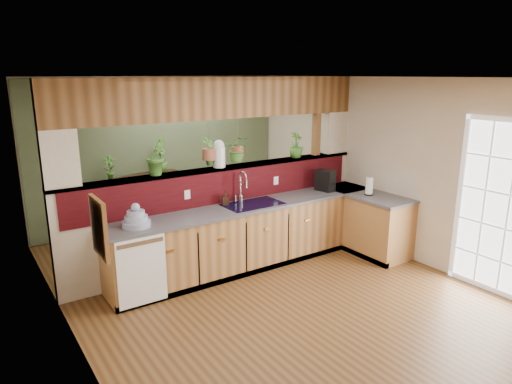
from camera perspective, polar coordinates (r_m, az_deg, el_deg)
ground at (r=5.74m, az=2.99°, el=-12.84°), size 4.60×7.00×0.01m
ceiling at (r=5.10m, az=3.39°, el=14.08°), size 4.60×7.00×0.01m
wall_back at (r=8.27m, az=-11.64°, el=4.95°), size 4.60×0.02×2.60m
wall_left at (r=4.35m, az=-21.89°, el=-4.51°), size 0.02×7.00×2.60m
wall_right at (r=6.88m, az=18.68°, el=2.55°), size 0.02×7.00×2.60m
pass_through_partition at (r=6.41m, az=-3.91°, el=1.45°), size 4.60×0.21×2.60m
pass_through_ledge at (r=6.36m, az=-4.18°, el=2.99°), size 4.60×0.21×0.04m
header_beam at (r=6.23m, az=-4.34°, el=11.62°), size 4.60×0.15×0.55m
sage_backwall at (r=8.26m, az=-11.59°, el=4.93°), size 4.55×0.02×2.55m
countertop at (r=6.67m, az=4.32°, el=-4.67°), size 4.14×1.52×0.90m
dishwasher at (r=5.45m, az=-14.07°, el=-9.56°), size 0.58×0.03×0.82m
navy_sink at (r=6.31m, az=-0.41°, el=-2.20°), size 0.82×0.50×0.18m
french_door at (r=6.23m, az=27.76°, el=-1.95°), size 0.06×1.02×2.16m
framed_print at (r=3.53m, az=-18.98°, el=-4.28°), size 0.04×0.35×0.45m
faucet at (r=6.31m, az=-1.79°, el=0.82°), size 0.20×0.20×0.45m
dish_stack at (r=5.52m, az=-14.75°, el=-3.34°), size 0.33×0.33×0.29m
soap_dispenser at (r=6.24m, az=-3.88°, el=-0.78°), size 0.11×0.11×0.19m
coffee_maker at (r=7.04m, az=8.70°, el=1.34°), size 0.17×0.29×0.32m
paper_towel at (r=6.93m, az=13.98°, el=0.66°), size 0.13×0.13×0.28m
glass_jar at (r=6.29m, az=-4.65°, el=4.80°), size 0.17×0.17×0.38m
ledge_plant_left at (r=5.90m, az=-12.29°, el=4.44°), size 0.29×0.24×0.50m
ledge_plant_right at (r=7.04m, az=5.02°, el=5.89°), size 0.28×0.28×0.39m
hanging_plant_a at (r=6.19m, az=-5.95°, el=6.17°), size 0.24×0.21×0.54m
hanging_plant_b at (r=6.41m, az=-2.34°, el=6.78°), size 0.40×0.38×0.55m
shelving_console at (r=8.03m, az=-14.24°, el=-1.35°), size 1.49×0.88×0.96m
shelf_plant_a at (r=7.74m, az=-17.85°, el=2.94°), size 0.24×0.21×0.39m
shelf_plant_b at (r=8.00m, az=-11.93°, el=3.97°), size 0.34×0.34×0.46m
floor_plant at (r=7.54m, az=-3.25°, el=-2.67°), size 0.93×0.87×0.82m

